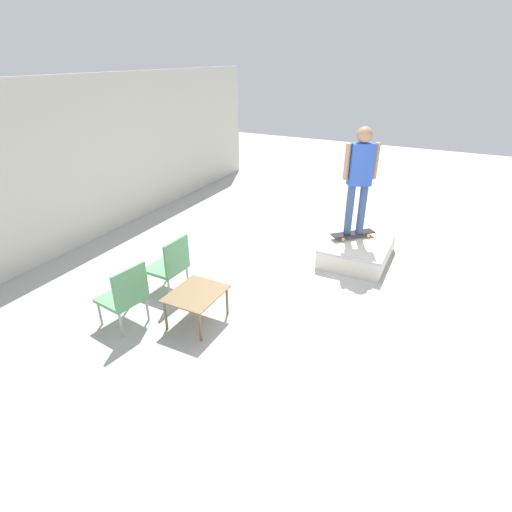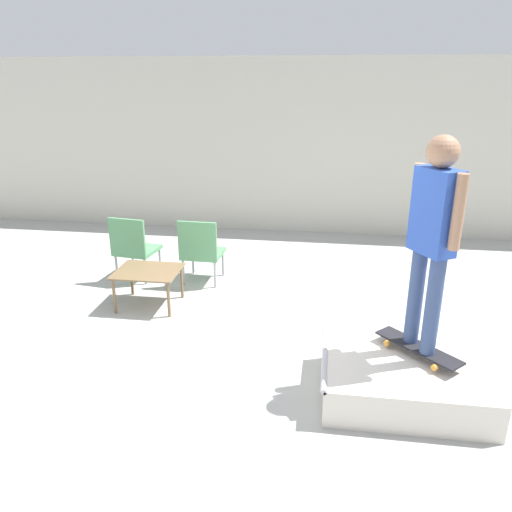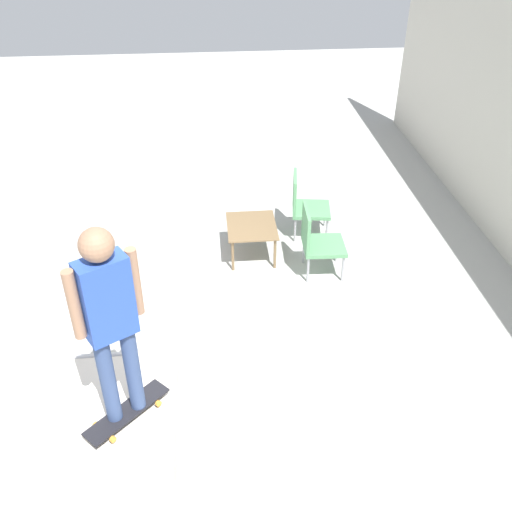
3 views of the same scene
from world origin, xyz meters
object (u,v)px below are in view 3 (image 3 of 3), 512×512
at_px(skateboard_on_ramp, 127,412).
at_px(person_skater, 109,313).
at_px(patio_chair_left, 305,203).
at_px(skate_ramp_box, 117,421).
at_px(patio_chair_right, 317,239).
at_px(coffee_table, 252,229).

relative_size(skateboard_on_ramp, person_skater, 0.39).
relative_size(skateboard_on_ramp, patio_chair_left, 0.79).
xyz_separation_m(skate_ramp_box, patio_chair_right, (-2.40, 2.25, 0.32)).
bearing_deg(skate_ramp_box, skateboard_on_ramp, 48.90).
xyz_separation_m(skateboard_on_ramp, coffee_table, (-2.98, 1.34, -0.01)).
xyz_separation_m(skateboard_on_ramp, person_skater, (0.00, 0.00, 1.11)).
height_order(patio_chair_left, patio_chair_right, same).
bearing_deg(person_skater, patio_chair_right, -161.11).
distance_m(skateboard_on_ramp, person_skater, 1.11).
bearing_deg(person_skater, coffee_table, -145.16).
bearing_deg(skate_ramp_box, patio_chair_left, 146.04).
bearing_deg(patio_chair_right, person_skater, 141.91).
height_order(person_skater, coffee_table, person_skater).
bearing_deg(person_skater, skate_ramp_box, -72.08).
height_order(skate_ramp_box, patio_chair_right, patio_chair_right).
distance_m(person_skater, coffee_table, 3.45).
relative_size(person_skater, coffee_table, 2.39).
bearing_deg(coffee_table, skateboard_on_ramp, -24.18).
bearing_deg(skate_ramp_box, patio_chair_right, 136.78).
height_order(person_skater, patio_chair_right, person_skater).
bearing_deg(coffee_table, patio_chair_left, 121.72).
bearing_deg(patio_chair_left, person_skater, 156.52).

